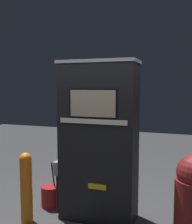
# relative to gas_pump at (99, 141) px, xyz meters

# --- Properties ---
(gas_pump) EXTENTS (1.09, 0.50, 2.09)m
(gas_pump) POSITION_rel_gas_pump_xyz_m (0.00, 0.00, 0.00)
(gas_pump) COLOR black
(gas_pump) RESTS_ON ground_plane
(safety_bollard) EXTENTS (0.15, 0.15, 0.92)m
(safety_bollard) POSITION_rel_gas_pump_xyz_m (-0.84, -0.42, -0.56)
(safety_bollard) COLOR orange
(safety_bollard) RESTS_ON ground_plane
(squeegee_bucket) EXTENTS (0.28, 0.28, 0.68)m
(squeegee_bucket) POSITION_rel_gas_pump_xyz_m (-0.77, 0.08, -0.89)
(squeegee_bucket) COLOR maroon
(squeegee_bucket) RESTS_ON ground_plane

